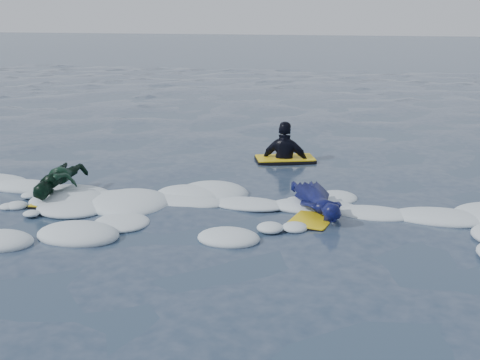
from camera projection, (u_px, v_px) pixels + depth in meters
name	position (u px, v px, depth m)	size (l,w,h in m)	color
ground	(157.00, 239.00, 7.20)	(120.00, 120.00, 0.00)	#1B2D41
foam_band	(183.00, 212.00, 8.17)	(12.00, 3.10, 0.30)	white
prone_woman_unit	(318.00, 202.00, 7.99)	(1.02, 1.52, 0.36)	black
prone_child_unit	(60.00, 183.00, 8.69)	(0.60, 1.19, 0.46)	black
waiting_rider_unit	(285.00, 164.00, 10.89)	(1.19, 0.89, 1.58)	black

